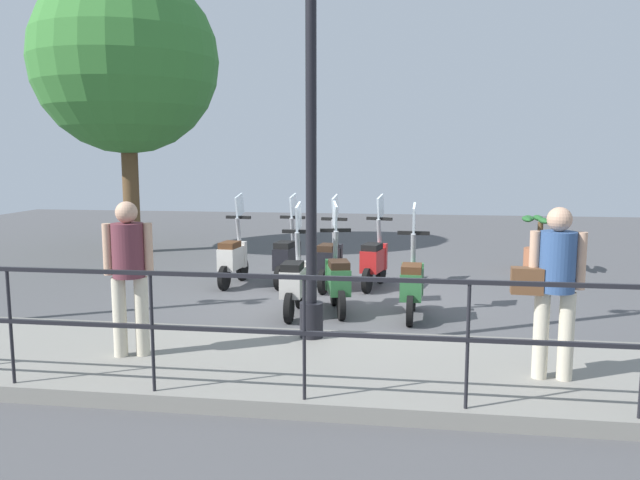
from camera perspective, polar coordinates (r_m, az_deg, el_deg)
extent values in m
plane|color=#4C4C4F|center=(9.47, 2.84, -5.63)|extent=(28.00, 28.00, 0.00)
cube|color=gray|center=(6.39, 0.10, -11.62)|extent=(2.20, 20.00, 0.15)
cube|color=slate|center=(7.38, 1.26, -8.93)|extent=(0.10, 20.00, 0.15)
cube|color=black|center=(5.14, -1.47, -3.44)|extent=(0.04, 16.00, 0.04)
cube|color=black|center=(5.25, -1.45, -8.50)|extent=(0.04, 16.00, 0.04)
cylinder|color=black|center=(5.22, 13.34, -9.42)|extent=(0.03, 0.03, 1.05)
cylinder|color=black|center=(5.27, -1.45, -9.05)|extent=(0.03, 0.03, 1.05)
cylinder|color=black|center=(5.64, -15.08, -8.19)|extent=(0.03, 0.03, 1.05)
cylinder|color=black|center=(6.27, -26.43, -7.11)|extent=(0.03, 0.03, 1.05)
cylinder|color=black|center=(7.10, -0.79, -7.30)|extent=(0.26, 0.26, 0.40)
cylinder|color=black|center=(6.85, -0.82, 9.57)|extent=(0.12, 0.12, 4.52)
cylinder|color=beige|center=(6.17, 21.58, -8.18)|extent=(0.14, 0.14, 0.82)
cylinder|color=beige|center=(6.14, 19.54, -8.17)|extent=(0.14, 0.14, 0.82)
cylinder|color=#335184|center=(6.01, 20.88, -1.87)|extent=(0.34, 0.34, 0.55)
sphere|color=tan|center=(5.96, 21.06, 1.78)|extent=(0.22, 0.22, 0.22)
cylinder|color=tan|center=(6.04, 22.76, -1.78)|extent=(0.09, 0.09, 0.52)
cylinder|color=tan|center=(5.98, 18.99, -1.69)|extent=(0.09, 0.09, 0.52)
cube|color=brown|center=(5.95, 18.39, -3.55)|extent=(0.16, 0.29, 0.24)
cylinder|color=beige|center=(6.72, -17.84, -6.72)|extent=(0.14, 0.14, 0.82)
cylinder|color=beige|center=(6.68, -15.97, -6.71)|extent=(0.14, 0.14, 0.82)
cylinder|color=brown|center=(6.57, -17.15, -0.91)|extent=(0.40, 0.40, 0.55)
sphere|color=tan|center=(6.52, -17.28, 2.43)|extent=(0.22, 0.22, 0.22)
cylinder|color=tan|center=(6.60, -18.87, -0.82)|extent=(0.09, 0.09, 0.52)
cylinder|color=tan|center=(6.54, -15.42, -0.75)|extent=(0.09, 0.09, 0.52)
cylinder|color=brown|center=(14.64, -16.89, 4.20)|extent=(0.36, 0.36, 2.71)
sphere|color=#387A33|center=(14.75, -17.35, 15.39)|extent=(4.03, 4.03, 4.03)
cylinder|color=#9E5B3D|center=(12.44, 19.37, -1.75)|extent=(0.56, 0.56, 0.45)
cylinder|color=brown|center=(12.37, 19.47, 0.42)|extent=(0.10, 0.10, 0.50)
ellipsoid|color=#235B28|center=(12.58, 19.31, 1.92)|extent=(0.56, 0.16, 0.10)
ellipsoid|color=#235B28|center=(12.10, 19.76, 1.67)|extent=(0.56, 0.16, 0.10)
ellipsoid|color=#235B28|center=(12.29, 18.39, 1.83)|extent=(0.56, 0.16, 0.10)
ellipsoid|color=#235B28|center=(12.39, 20.67, 1.77)|extent=(0.56, 0.16, 0.10)
ellipsoid|color=#235B28|center=(12.48, 18.56, 1.91)|extent=(0.56, 0.16, 0.10)
ellipsoid|color=#235B28|center=(12.20, 20.53, 1.69)|extent=(0.56, 0.16, 0.10)
cylinder|color=black|center=(8.98, 8.48, -5.14)|extent=(0.40, 0.10, 0.40)
cylinder|color=black|center=(8.17, 8.22, -6.44)|extent=(0.40, 0.10, 0.40)
cube|color=#2D6B38|center=(8.43, 8.37, -4.04)|extent=(0.61, 0.31, 0.36)
cube|color=#2D6B38|center=(8.71, 8.46, -3.52)|extent=(0.13, 0.31, 0.44)
cube|color=#4C2D19|center=(8.32, 8.38, -2.59)|extent=(0.41, 0.28, 0.10)
cylinder|color=gray|center=(8.71, 8.52, -1.16)|extent=(0.19, 0.08, 0.55)
cube|color=black|center=(8.67, 8.56, 0.64)|extent=(0.08, 0.44, 0.05)
cube|color=silver|center=(8.70, 8.60, 1.99)|extent=(0.39, 0.05, 0.42)
cylinder|color=black|center=(9.19, 1.29, -4.75)|extent=(0.41, 0.17, 0.40)
cylinder|color=black|center=(8.39, 1.96, -5.99)|extent=(0.41, 0.17, 0.40)
cube|color=#2D6B38|center=(8.64, 1.69, -3.66)|extent=(0.65, 0.41, 0.36)
cube|color=#2D6B38|center=(8.92, 1.46, -3.17)|extent=(0.19, 0.32, 0.44)
cube|color=black|center=(8.53, 1.75, -2.24)|extent=(0.45, 0.35, 0.10)
cylinder|color=gray|center=(8.92, 1.42, -0.86)|extent=(0.19, 0.11, 0.55)
cube|color=black|center=(8.88, 1.43, 0.90)|extent=(0.16, 0.44, 0.05)
cube|color=silver|center=(8.92, 1.38, 2.22)|extent=(0.38, 0.12, 0.42)
cylinder|color=black|center=(9.05, -1.85, -4.95)|extent=(0.40, 0.08, 0.40)
cylinder|color=black|center=(8.26, -2.85, -6.21)|extent=(0.40, 0.08, 0.40)
cube|color=beige|center=(8.51, -2.44, -3.85)|extent=(0.60, 0.28, 0.36)
cube|color=beige|center=(8.78, -2.09, -3.35)|extent=(0.12, 0.30, 0.44)
cube|color=black|center=(8.40, -2.54, -2.41)|extent=(0.40, 0.26, 0.10)
cylinder|color=gray|center=(8.78, -2.04, -1.00)|extent=(0.18, 0.07, 0.55)
cube|color=black|center=(8.74, -2.05, 0.78)|extent=(0.06, 0.44, 0.05)
cube|color=silver|center=(8.78, -1.98, 2.13)|extent=(0.39, 0.03, 0.42)
cylinder|color=black|center=(10.79, 5.60, -2.89)|extent=(0.41, 0.17, 0.40)
cylinder|color=black|center=(10.01, 4.33, -3.72)|extent=(0.41, 0.17, 0.40)
cube|color=#B21E1E|center=(10.27, 4.88, -1.85)|extent=(0.65, 0.41, 0.36)
cube|color=#B21E1E|center=(10.54, 5.32, -1.49)|extent=(0.18, 0.32, 0.44)
cube|color=black|center=(10.17, 4.78, -0.63)|extent=(0.45, 0.34, 0.10)
cylinder|color=gray|center=(10.55, 5.43, 0.46)|extent=(0.19, 0.11, 0.55)
cube|color=black|center=(10.52, 5.45, 1.95)|extent=(0.16, 0.44, 0.05)
cube|color=silver|center=(10.56, 5.55, 3.06)|extent=(0.38, 0.12, 0.42)
cylinder|color=black|center=(10.69, 1.50, -2.96)|extent=(0.41, 0.13, 0.40)
cylinder|color=black|center=(9.91, 0.28, -3.83)|extent=(0.41, 0.13, 0.40)
cube|color=black|center=(10.17, 0.79, -1.92)|extent=(0.63, 0.36, 0.36)
cube|color=black|center=(10.44, 1.22, -1.55)|extent=(0.16, 0.31, 0.44)
cube|color=black|center=(10.06, 0.69, -0.69)|extent=(0.43, 0.31, 0.10)
cylinder|color=gray|center=(10.44, 1.31, 0.42)|extent=(0.19, 0.09, 0.55)
cube|color=black|center=(10.41, 1.31, 1.92)|extent=(0.12, 0.44, 0.05)
cube|color=silver|center=(10.45, 1.40, 3.05)|extent=(0.39, 0.08, 0.42)
cylinder|color=black|center=(10.99, -2.25, -2.66)|extent=(0.41, 0.13, 0.40)
cylinder|color=black|center=(10.22, -3.71, -3.48)|extent=(0.41, 0.13, 0.40)
cube|color=black|center=(10.48, -3.12, -1.64)|extent=(0.63, 0.36, 0.36)
cube|color=black|center=(10.74, -2.61, -1.29)|extent=(0.16, 0.31, 0.44)
cube|color=black|center=(10.37, -3.25, -0.44)|extent=(0.43, 0.31, 0.10)
cylinder|color=gray|center=(10.75, -2.52, 0.63)|extent=(0.19, 0.09, 0.55)
cube|color=black|center=(10.72, -2.53, 2.09)|extent=(0.12, 0.44, 0.05)
cube|color=silver|center=(10.76, -2.43, 3.18)|extent=(0.39, 0.08, 0.42)
cylinder|color=black|center=(11.06, -7.11, -2.65)|extent=(0.41, 0.12, 0.40)
cylinder|color=black|center=(10.31, -8.75, -3.46)|extent=(0.41, 0.12, 0.40)
cube|color=beige|center=(10.56, -8.10, -1.63)|extent=(0.62, 0.34, 0.36)
cube|color=beige|center=(10.82, -7.53, -1.28)|extent=(0.15, 0.31, 0.44)
cube|color=#4C2D19|center=(10.46, -8.26, -0.45)|extent=(0.42, 0.30, 0.10)
cylinder|color=gray|center=(10.82, -7.45, 0.62)|extent=(0.19, 0.09, 0.55)
cube|color=black|center=(10.79, -7.47, 2.07)|extent=(0.10, 0.44, 0.05)
cube|color=silver|center=(10.83, -7.38, 3.15)|extent=(0.39, 0.07, 0.42)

